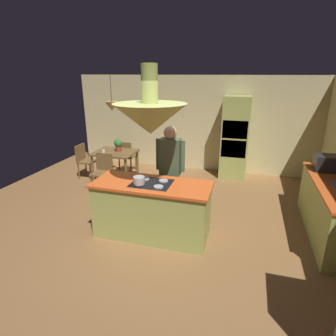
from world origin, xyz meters
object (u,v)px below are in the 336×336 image
object	(u,v)px
dining_table	(115,156)
person_at_island	(170,167)
chair_by_back_wall	(126,155)
cooking_pot_on_cooktop	(139,180)
microwave_on_counter	(328,163)
chair_at_corner	(84,159)
chair_facing_island	(103,170)
potted_plant_on_table	(118,145)
kitchen_island	(152,209)
cup_on_table	(103,152)
oven_tower	(235,138)

from	to	relation	value
dining_table	person_at_island	bearing A→B (deg)	-38.21
chair_by_back_wall	cooking_pot_on_cooktop	xyz separation A→B (m)	(1.54, -2.87, 0.51)
person_at_island	microwave_on_counter	xyz separation A→B (m)	(2.72, 0.79, 0.07)
microwave_on_counter	chair_at_corner	bearing A→B (deg)	173.23
chair_facing_island	cooking_pot_on_cooktop	world-z (taller)	cooking_pot_on_cooktop
potted_plant_on_table	chair_by_back_wall	bearing A→B (deg)	96.73
person_at_island	chair_at_corner	size ratio (longest dim) A/B	2.00
dining_table	microwave_on_counter	size ratio (longest dim) A/B	2.17
kitchen_island	potted_plant_on_table	world-z (taller)	potted_plant_on_table
chair_at_corner	cup_on_table	bearing A→B (deg)	-107.08
chair_by_back_wall	potted_plant_on_table	size ratio (longest dim) A/B	2.90
oven_tower	cooking_pot_on_cooktop	bearing A→B (deg)	-110.48
cup_on_table	cooking_pot_on_cooktop	distance (m)	2.67
chair_at_corner	potted_plant_on_table	distance (m)	1.04
kitchen_island	chair_by_back_wall	world-z (taller)	kitchen_island
dining_table	chair_at_corner	bearing A→B (deg)	-180.00
person_at_island	potted_plant_on_table	bearing A→B (deg)	139.35
kitchen_island	chair_facing_island	world-z (taller)	kitchen_island
cooking_pot_on_cooktop	cup_on_table	bearing A→B (deg)	130.66
cup_on_table	chair_at_corner	bearing A→B (deg)	162.92
potted_plant_on_table	cooking_pot_on_cooktop	xyz separation A→B (m)	(1.47, -2.30, 0.08)
chair_at_corner	potted_plant_on_table	xyz separation A→B (m)	(0.95, 0.07, 0.42)
kitchen_island	chair_facing_island	distance (m)	2.24
chair_by_back_wall	chair_at_corner	distance (m)	1.09
kitchen_island	cup_on_table	size ratio (longest dim) A/B	21.20
person_at_island	microwave_on_counter	world-z (taller)	person_at_island
kitchen_island	cooking_pot_on_cooktop	size ratio (longest dim) A/B	10.60
chair_by_back_wall	potted_plant_on_table	bearing A→B (deg)	96.73
chair_facing_island	microwave_on_counter	xyz separation A→B (m)	(4.54, -0.00, 0.57)
oven_tower	cooking_pot_on_cooktop	distance (m)	3.60
oven_tower	cup_on_table	bearing A→B (deg)	-155.68
person_at_island	chair_by_back_wall	size ratio (longest dim) A/B	2.00
person_at_island	cup_on_table	xyz separation A→B (m)	(-2.02, 1.22, -0.20)
potted_plant_on_table	microwave_on_counter	xyz separation A→B (m)	(4.47, -0.72, 0.14)
kitchen_island	chair_at_corner	world-z (taller)	kitchen_island
chair_facing_island	cooking_pot_on_cooktop	distance (m)	2.27
dining_table	cooking_pot_on_cooktop	bearing A→B (deg)	-55.37
dining_table	potted_plant_on_table	bearing A→B (deg)	47.35
person_at_island	dining_table	bearing A→B (deg)	141.79
person_at_island	oven_tower	bearing A→B (deg)	69.24
chair_facing_island	potted_plant_on_table	world-z (taller)	potted_plant_on_table
dining_table	cup_on_table	size ratio (longest dim) A/B	11.11
person_at_island	potted_plant_on_table	distance (m)	2.32
kitchen_island	oven_tower	xyz separation A→B (m)	(1.10, 3.24, 0.57)
chair_at_corner	cup_on_table	world-z (taller)	chair_at_corner
dining_table	cup_on_table	distance (m)	0.33
dining_table	potted_plant_on_table	size ratio (longest dim) A/B	3.33
oven_tower	chair_facing_island	world-z (taller)	oven_tower
kitchen_island	dining_table	world-z (taller)	kitchen_island
kitchen_island	cup_on_table	distance (m)	2.70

